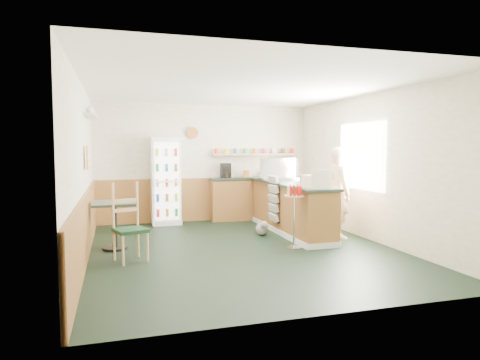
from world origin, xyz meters
name	(u,v)px	position (x,y,z in m)	size (l,w,h in m)	color
ground	(241,249)	(0.00, 0.00, 0.00)	(6.00, 6.00, 0.00)	black
room_envelope	(218,158)	(-0.23, 0.73, 1.52)	(5.04, 6.02, 2.72)	#F1E8CE
service_counter	(290,210)	(1.35, 1.07, 0.46)	(0.68, 3.01, 1.01)	olive
back_counter	(256,196)	(1.19, 2.80, 0.55)	(2.24, 0.42, 1.69)	olive
drinks_fridge	(166,181)	(-0.95, 2.74, 0.97)	(0.64, 0.54, 1.94)	white
display_case	(278,169)	(1.35, 1.77, 1.24)	(0.81, 0.43, 0.46)	silver
cash_register	(316,181)	(1.35, -0.04, 1.12)	(0.38, 0.40, 0.22)	beige
shopkeeper	(340,193)	(2.05, 0.36, 0.86)	(0.57, 0.41, 1.72)	tan
condiment_stand	(294,206)	(0.88, -0.19, 0.73)	(0.34, 0.34, 1.06)	silver
newspaper_rack	(274,199)	(0.99, 1.09, 0.69)	(0.09, 0.47, 0.93)	black
cafe_table	(115,216)	(-2.05, 0.56, 0.57)	(0.76, 0.76, 0.80)	black
cafe_chair	(130,220)	(-1.82, -0.19, 0.62)	(0.56, 0.56, 1.18)	black
dog_doorstop	(262,228)	(0.71, 0.94, 0.14)	(0.25, 0.32, 0.30)	gray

